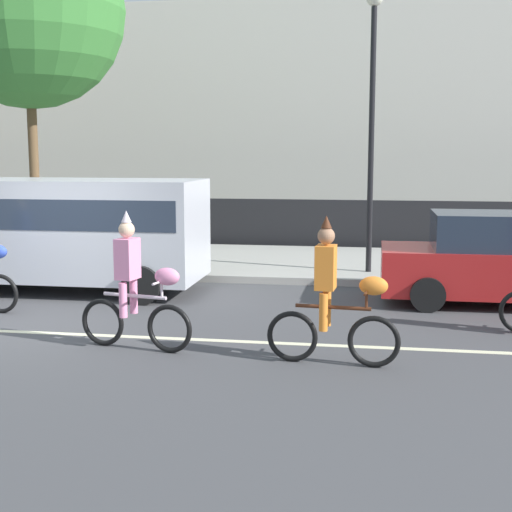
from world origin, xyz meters
TOP-DOWN VIEW (x-y plane):
  - ground_plane at (0.00, 0.00)m, footprint 80.00×80.00m
  - road_centre_line at (0.00, -0.50)m, footprint 36.00×0.14m
  - sidewalk_curb at (0.00, 6.50)m, footprint 60.00×5.00m
  - fence_line at (0.00, 9.40)m, footprint 40.00×0.08m
  - building_backdrop at (0.85, 18.00)m, footprint 28.00×8.00m
  - parade_cyclist_pink at (2.15, -1.11)m, footprint 1.70×0.54m
  - parade_cyclist_orange at (4.87, -1.39)m, footprint 1.72×0.50m
  - parked_van_silver at (-0.34, 2.70)m, footprint 5.00×2.22m
  - parked_car_red at (7.53, 2.77)m, footprint 4.10×1.92m
  - street_lamp_post at (5.26, 5.05)m, footprint 0.36×0.36m
  - street_tree_far_corner at (-3.07, 6.52)m, footprint 4.74×4.74m

SIDE VIEW (x-z plane):
  - ground_plane at x=0.00m, z-range 0.00..0.00m
  - road_centre_line at x=0.00m, z-range 0.00..0.01m
  - sidewalk_curb at x=0.00m, z-range 0.00..0.15m
  - fence_line at x=0.00m, z-range 0.00..1.40m
  - parked_car_red at x=7.53m, z-range -0.04..1.60m
  - parade_cyclist_pink at x=2.15m, z-range -0.12..1.80m
  - parade_cyclist_orange at x=4.87m, z-range -0.12..1.80m
  - parked_van_silver at x=-0.34m, z-range 0.19..2.37m
  - building_backdrop at x=0.85m, z-range 0.00..7.79m
  - street_lamp_post at x=5.26m, z-range 1.06..6.92m
  - street_tree_far_corner at x=-3.07m, z-range 1.94..10.28m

